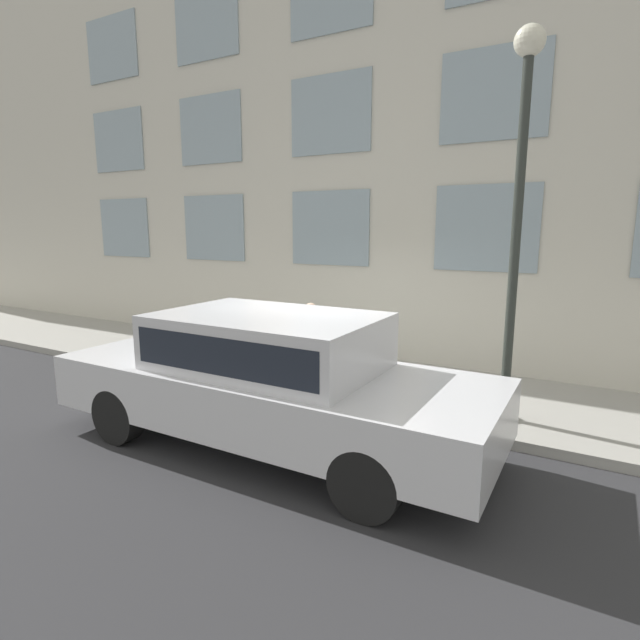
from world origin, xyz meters
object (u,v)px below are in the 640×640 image
Objects in this scene: person at (311,333)px; parked_car_silver_near at (269,374)px; street_lamp at (520,183)px; fire_hydrant at (330,361)px.

parked_car_silver_near is at bearing 171.46° from person.
street_lamp is at bearing -50.50° from parked_car_silver_near.
fire_hydrant is at bearing 6.10° from parked_car_silver_near.
parked_car_silver_near is (-1.90, -0.20, 0.32)m from fire_hydrant.
parked_car_silver_near is 3.82m from street_lamp.
person is at bearing 18.80° from parked_car_silver_near.
person is at bearing 55.68° from fire_hydrant.
person is 0.24× the size of parked_car_silver_near.
parked_car_silver_near is at bearing -173.90° from fire_hydrant.
street_lamp is (0.06, -2.59, 2.58)m from fire_hydrant.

